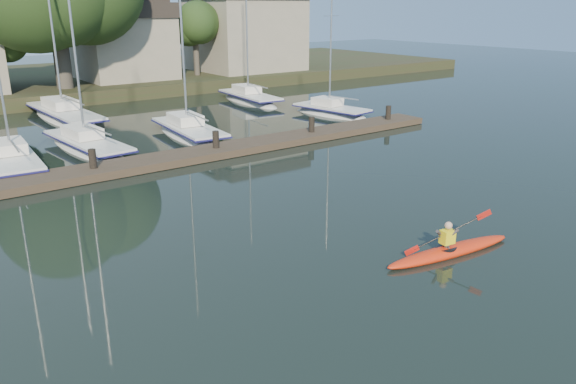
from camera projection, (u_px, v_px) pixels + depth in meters
ground at (380, 277)px, 15.15m from camera, size 160.00×160.00×0.00m
kayak at (449, 249)px, 16.47m from camera, size 4.69×1.29×1.49m
dock at (159, 161)px, 25.72m from camera, size 34.00×2.00×1.80m
sailboat_1 at (14, 170)px, 25.68m from camera, size 2.46×7.88×12.70m
sailboat_2 at (88, 153)px, 28.49m from camera, size 2.72×8.65×14.09m
sailboat_3 at (189, 140)px, 31.48m from camera, size 2.81×8.16×12.91m
sailboat_4 at (331, 118)px, 37.61m from camera, size 2.98×6.75×11.09m
sailboat_6 at (66, 123)px, 35.97m from camera, size 2.71×10.90×17.19m
sailboat_7 at (250, 104)px, 42.64m from camera, size 2.89×8.29×13.09m
shore at (38, 54)px, 45.64m from camera, size 90.00×25.25×12.75m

